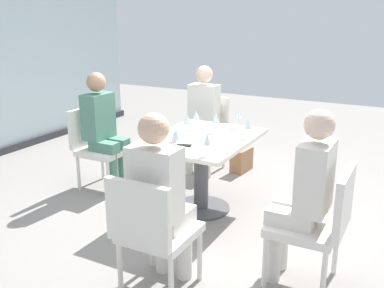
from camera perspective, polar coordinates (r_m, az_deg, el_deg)
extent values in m
plane|color=gray|center=(4.39, 1.16, -8.33)|extent=(12.00, 12.00, 0.00)
cube|color=silver|center=(4.14, 1.22, 0.63)|extent=(1.19, 0.90, 0.04)
cylinder|color=#4C4C51|center=(4.26, 1.19, -4.09)|extent=(0.14, 0.14, 0.69)
cylinder|color=#4C4C51|center=(4.39, 1.16, -8.18)|extent=(0.56, 0.56, 0.02)
cube|color=silver|center=(5.30, 1.28, 0.95)|extent=(0.46, 0.46, 0.06)
cube|color=silver|center=(5.46, 2.48, 3.99)|extent=(0.05, 0.46, 0.42)
cylinder|color=silver|center=(5.29, -1.65, -1.64)|extent=(0.04, 0.04, 0.39)
cylinder|color=silver|center=(5.12, 2.25, -2.30)|extent=(0.04, 0.04, 0.39)
cylinder|color=silver|center=(5.63, 0.37, -0.52)|extent=(0.04, 0.04, 0.39)
cylinder|color=silver|center=(5.46, 4.08, -1.10)|extent=(0.04, 0.04, 0.39)
cube|color=silver|center=(3.07, -4.11, -11.28)|extent=(0.46, 0.46, 0.06)
cube|color=silver|center=(2.78, -6.99, -8.99)|extent=(0.05, 0.46, 0.42)
cylinder|color=silver|center=(3.24, 1.00, -14.14)|extent=(0.04, 0.04, 0.39)
cylinder|color=silver|center=(3.42, -5.12, -12.47)|extent=(0.04, 0.04, 0.39)
cylinder|color=silver|center=(2.95, -2.72, -17.64)|extent=(0.04, 0.04, 0.39)
cylinder|color=silver|center=(3.14, -9.25, -15.50)|extent=(0.04, 0.04, 0.39)
cube|color=silver|center=(4.85, -11.25, -0.90)|extent=(0.46, 0.46, 0.06)
cube|color=silver|center=(4.94, -13.66, 2.18)|extent=(0.46, 0.05, 0.42)
cylinder|color=silver|center=(4.66, -10.72, -4.54)|extent=(0.04, 0.04, 0.39)
cylinder|color=silver|center=(4.95, -7.85, -3.10)|extent=(0.04, 0.04, 0.39)
cylinder|color=silver|center=(4.91, -14.39, -3.68)|extent=(0.04, 0.04, 0.39)
cylinder|color=silver|center=(5.19, -11.44, -2.36)|extent=(0.04, 0.04, 0.39)
cube|color=silver|center=(3.22, 14.15, -10.33)|extent=(0.46, 0.46, 0.06)
cube|color=silver|center=(3.08, 18.99, -7.11)|extent=(0.46, 0.05, 0.42)
cylinder|color=silver|center=(3.54, 11.52, -11.66)|extent=(0.04, 0.04, 0.39)
cylinder|color=silver|center=(3.21, 9.36, -14.75)|extent=(0.04, 0.04, 0.39)
cylinder|color=silver|center=(3.47, 18.00, -12.82)|extent=(0.04, 0.04, 0.39)
cylinder|color=silver|center=(3.13, 16.58, -16.16)|extent=(0.04, 0.04, 0.39)
cylinder|color=silver|center=(5.25, -0.48, -1.44)|extent=(0.11, 0.11, 0.45)
cube|color=silver|center=(5.25, 0.01, 1.75)|extent=(0.32, 0.13, 0.11)
cylinder|color=silver|center=(5.17, 1.27, -1.73)|extent=(0.11, 0.11, 0.45)
cube|color=silver|center=(5.17, 1.77, 1.51)|extent=(0.32, 0.13, 0.11)
cube|color=silver|center=(5.26, 1.55, 5.06)|extent=(0.20, 0.34, 0.48)
sphere|color=beige|center=(5.20, 1.58, 8.96)|extent=(0.20, 0.20, 0.20)
cylinder|color=silver|center=(3.25, -0.97, -13.41)|extent=(0.11, 0.11, 0.45)
cube|color=silver|center=(3.05, -1.88, -9.65)|extent=(0.32, 0.13, 0.11)
cylinder|color=silver|center=(3.33, -3.74, -12.66)|extent=(0.11, 0.11, 0.45)
cube|color=silver|center=(3.13, -4.77, -8.93)|extent=(0.32, 0.13, 0.11)
cube|color=silver|center=(2.87, -4.80, -4.97)|extent=(0.20, 0.34, 0.48)
sphere|color=#D8AD8C|center=(2.76, -4.98, 2.00)|extent=(0.20, 0.20, 0.20)
cylinder|color=#4C7F6B|center=(4.74, -10.14, -3.74)|extent=(0.11, 0.11, 0.45)
cube|color=#4C7F6B|center=(4.71, -11.23, -0.34)|extent=(0.13, 0.32, 0.11)
cylinder|color=#4C7F6B|center=(4.87, -8.84, -3.10)|extent=(0.11, 0.11, 0.45)
cube|color=#4C7F6B|center=(4.84, -9.90, 0.21)|extent=(0.13, 0.32, 0.11)
cube|color=#4C7F6B|center=(4.78, -11.97, 3.54)|extent=(0.34, 0.20, 0.48)
sphere|color=tan|center=(4.72, -12.23, 7.80)|extent=(0.20, 0.20, 0.20)
cylinder|color=silver|center=(3.43, 11.39, -12.09)|extent=(0.11, 0.11, 0.45)
cube|color=silver|center=(3.28, 13.29, -8.11)|extent=(0.13, 0.32, 0.11)
cylinder|color=silver|center=(3.28, 10.44, -13.47)|extent=(0.11, 0.11, 0.45)
cube|color=silver|center=(3.12, 12.40, -9.36)|extent=(0.13, 0.32, 0.11)
cube|color=silver|center=(3.06, 15.55, -4.13)|extent=(0.34, 0.20, 0.48)
sphere|color=beige|center=(2.96, 16.09, 2.41)|extent=(0.20, 0.20, 0.20)
cylinder|color=silver|center=(4.53, 5.86, 2.19)|extent=(0.06, 0.06, 0.00)
cylinder|color=silver|center=(4.51, 5.87, 2.75)|extent=(0.01, 0.01, 0.08)
cone|color=silver|center=(4.49, 5.91, 3.86)|extent=(0.07, 0.07, 0.09)
cylinder|color=silver|center=(3.78, -2.01, -0.65)|extent=(0.06, 0.06, 0.00)
cylinder|color=silver|center=(3.76, -2.01, 0.00)|extent=(0.01, 0.01, 0.08)
cone|color=silver|center=(3.74, -2.03, 1.32)|extent=(0.07, 0.07, 0.09)
cylinder|color=silver|center=(3.62, 1.96, -1.44)|extent=(0.06, 0.06, 0.00)
cylinder|color=silver|center=(3.60, 1.97, -0.76)|extent=(0.01, 0.01, 0.08)
cone|color=silver|center=(3.58, 1.98, 0.62)|extent=(0.07, 0.07, 0.09)
cylinder|color=silver|center=(4.32, 3.06, 1.58)|extent=(0.06, 0.06, 0.00)
cylinder|color=silver|center=(4.31, 3.07, 2.15)|extent=(0.01, 0.01, 0.08)
cone|color=silver|center=(4.29, 3.09, 3.32)|extent=(0.07, 0.07, 0.09)
cylinder|color=silver|center=(4.14, 7.13, 0.80)|extent=(0.06, 0.06, 0.00)
cylinder|color=silver|center=(4.13, 7.15, 1.40)|extent=(0.01, 0.01, 0.08)
cone|color=silver|center=(4.11, 7.20, 2.61)|extent=(0.07, 0.07, 0.09)
cylinder|color=silver|center=(4.29, -0.64, 1.46)|extent=(0.06, 0.06, 0.00)
cylinder|color=silver|center=(4.27, -0.64, 2.04)|extent=(0.01, 0.01, 0.08)
cone|color=silver|center=(4.25, -0.64, 3.22)|extent=(0.07, 0.07, 0.09)
cylinder|color=silver|center=(4.46, 0.50, 2.08)|extent=(0.06, 0.06, 0.00)
cylinder|color=silver|center=(4.45, 0.51, 2.64)|extent=(0.01, 0.01, 0.08)
cone|color=silver|center=(4.43, 0.51, 3.77)|extent=(0.07, 0.07, 0.09)
cylinder|color=white|center=(4.00, -2.13, 0.96)|extent=(0.08, 0.08, 0.09)
cube|color=black|center=(3.87, -1.13, -0.18)|extent=(0.11, 0.16, 0.01)
cube|color=#A3704C|center=(5.39, 6.39, -2.02)|extent=(0.32, 0.20, 0.28)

